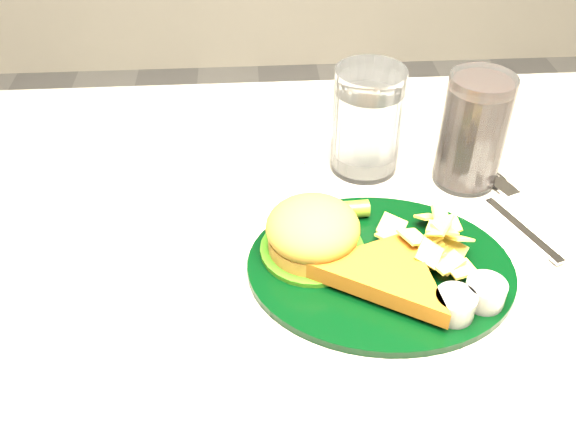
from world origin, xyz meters
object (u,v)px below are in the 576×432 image
water_glass (367,121)px  cola_glass (473,131)px  fork_napkin (520,224)px  dinner_plate (382,249)px

water_glass → cola_glass: 0.13m
water_glass → fork_napkin: bearing=-40.5°
water_glass → cola_glass: cola_glass is taller
cola_glass → fork_napkin: size_ratio=0.89×
dinner_plate → fork_napkin: dinner_plate is taller
cola_glass → fork_napkin: 0.12m
cola_glass → fork_napkin: bearing=-69.0°
cola_glass → fork_napkin: (0.04, -0.10, -0.06)m
dinner_plate → cola_glass: (0.13, 0.15, 0.04)m
water_glass → fork_napkin: (0.16, -0.13, -0.06)m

